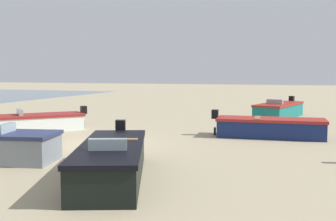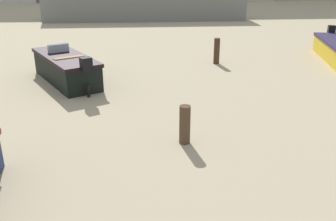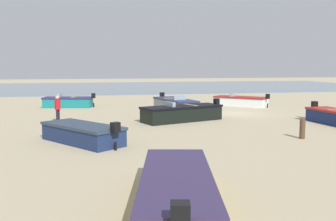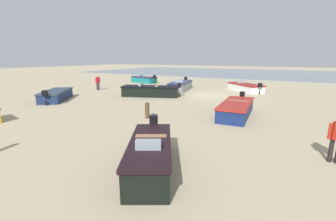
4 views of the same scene
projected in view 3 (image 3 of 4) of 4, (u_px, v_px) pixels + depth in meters
ground_plane at (233, 113)px, 26.23m from camera, size 160.00×160.00×0.00m
tidal_water at (151, 87)px, 61.19m from camera, size 80.00×36.00×0.06m
boat_grey_3 at (175, 105)px, 27.34m from camera, size 2.59×5.17×1.26m
boat_navy_4 at (83, 133)px, 15.96m from camera, size 3.77×4.33×1.13m
boat_yellow_5 at (177, 191)px, 8.55m from camera, size 2.69×5.43×1.15m
boat_black_6 at (182, 113)px, 22.42m from camera, size 5.40×3.26×1.27m
boat_white_7 at (241, 101)px, 31.11m from camera, size 4.28×4.28×1.12m
boat_teal_8 at (68, 102)px, 30.06m from camera, size 4.29×2.29×1.16m
mooring_post_near_water at (302, 129)px, 16.88m from camera, size 0.25×0.25×0.91m
beach_walker_foreground at (58, 107)px, 21.59m from camera, size 0.42×0.53×1.62m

